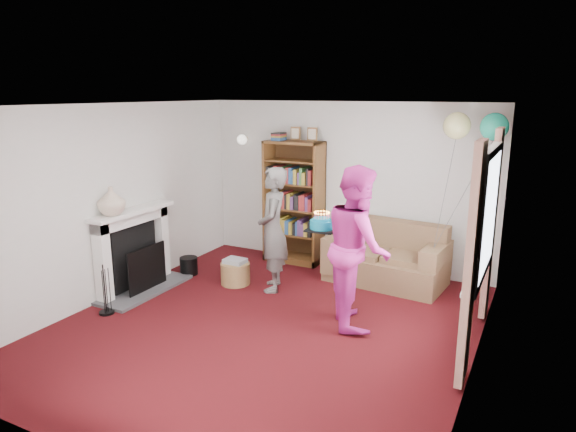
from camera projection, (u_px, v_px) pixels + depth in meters
The scene contains 16 objects.
ground at pixel (266, 326), 5.92m from camera, with size 5.00×5.00×0.00m, color black.
wall_back at pixel (346, 185), 7.80m from camera, with size 4.50×0.02×2.50m, color silver.
wall_left at pixel (112, 202), 6.62m from camera, with size 0.02×5.00×2.50m, color silver.
wall_right at pixel (482, 249), 4.63m from camera, with size 0.02×5.00×2.50m, color silver.
ceiling at pixel (263, 105), 5.33m from camera, with size 4.50×5.00×0.01m, color white.
fireplace at pixel (137, 254), 6.89m from camera, with size 0.55×1.80×1.12m.
window_bay at pixel (483, 237), 5.18m from camera, with size 0.14×2.02×2.20m.
wall_sconce at pixel (242, 140), 8.30m from camera, with size 0.16×0.23×0.16m.
bookcase at pixel (295, 203), 8.03m from camera, with size 0.90×0.42×2.12m.
sofa at pixel (387, 259), 7.27m from camera, with size 1.60×0.85×0.85m.
wicker_basket at pixel (235, 272), 7.20m from camera, with size 0.41×0.41×0.37m.
person_striped at pixel (273, 230), 6.86m from camera, with size 0.61×0.40×1.68m, color black.
person_magenta at pixel (358, 246), 5.83m from camera, with size 0.90×0.70×1.85m, color #CC2893.
birthday_cake at pixel (322, 225), 6.11m from camera, with size 0.34×0.34×0.22m.
balloons at pixel (475, 126), 6.33m from camera, with size 0.78×0.40×1.74m.
mantel_vase at pixel (111, 201), 6.42m from camera, with size 0.34×0.34×0.36m, color beige.
Camera 1 is at (2.71, -4.74, 2.64)m, focal length 32.00 mm.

